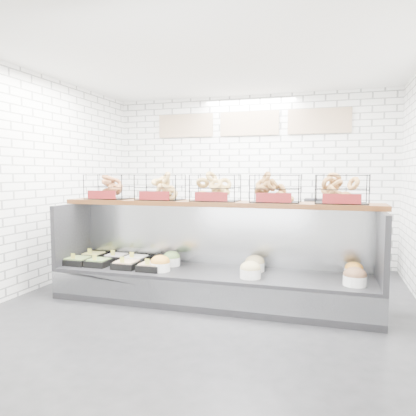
% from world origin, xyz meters
% --- Properties ---
extents(ground, '(5.50, 5.50, 0.00)m').
position_xyz_m(ground, '(0.00, 0.00, 0.00)').
color(ground, black).
rests_on(ground, ground).
extents(room_shell, '(5.02, 5.51, 3.01)m').
position_xyz_m(room_shell, '(0.00, 0.60, 2.06)').
color(room_shell, white).
rests_on(room_shell, ground).
extents(display_case, '(4.00, 0.90, 1.20)m').
position_xyz_m(display_case, '(-0.02, 0.34, 0.33)').
color(display_case, black).
rests_on(display_case, ground).
extents(bagel_shelf, '(4.10, 0.50, 0.40)m').
position_xyz_m(bagel_shelf, '(0.00, 0.52, 1.39)').
color(bagel_shelf, '#41210E').
rests_on(bagel_shelf, display_case).
extents(prep_counter, '(4.00, 0.60, 1.20)m').
position_xyz_m(prep_counter, '(-0.01, 2.43, 0.47)').
color(prep_counter, '#93969B').
rests_on(prep_counter, ground).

